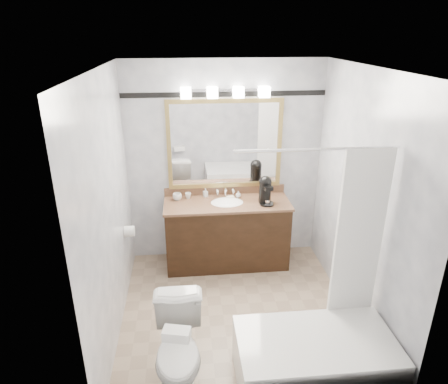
{
  "coord_description": "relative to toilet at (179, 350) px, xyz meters",
  "views": [
    {
      "loc": [
        -0.48,
        -3.39,
        2.8
      ],
      "look_at": [
        -0.1,
        0.35,
        1.26
      ],
      "focal_mm": 32.0,
      "sensor_mm": 36.0,
      "label": 1
    }
  ],
  "objects": [
    {
      "name": "coffee_maker",
      "position": [
        1.05,
        1.8,
        0.65
      ],
      "size": [
        0.18,
        0.22,
        0.34
      ],
      "rotation": [
        0.0,
        0.0,
        0.23
      ],
      "color": "black",
      "rests_on": "vanity"
    },
    {
      "name": "tp_roll",
      "position": [
        -0.55,
        1.51,
        0.33
      ],
      "size": [
        0.11,
        0.12,
        0.12
      ],
      "primitive_type": "cylinder",
      "rotation": [
        0.0,
        1.57,
        0.0
      ],
      "color": "white",
      "rests_on": "room"
    },
    {
      "name": "soap_bottle_a",
      "position": [
        0.34,
        2.06,
        0.53
      ],
      "size": [
        0.07,
        0.07,
        0.11
      ],
      "primitive_type": "imported",
      "rotation": [
        0.0,
        0.0,
        0.41
      ],
      "color": "white",
      "rests_on": "vanity"
    },
    {
      "name": "tissue_box",
      "position": [
        0.0,
        -0.27,
        0.41
      ],
      "size": [
        0.21,
        0.15,
        0.08
      ],
      "primitive_type": "cube",
      "rotation": [
        0.0,
        0.0,
        -0.23
      ],
      "color": "white",
      "rests_on": "toilet"
    },
    {
      "name": "cup_right",
      "position": [
        0.13,
        2.04,
        0.51
      ],
      "size": [
        0.08,
        0.08,
        0.07
      ],
      "primitive_type": "imported",
      "rotation": [
        0.0,
        0.0,
        0.07
      ],
      "color": "white",
      "rests_on": "vanity"
    },
    {
      "name": "cup_left",
      "position": [
        -0.01,
        1.99,
        0.52
      ],
      "size": [
        0.11,
        0.11,
        0.09
      ],
      "primitive_type": "imported",
      "rotation": [
        0.0,
        0.0,
        -0.05
      ],
      "color": "white",
      "rests_on": "vanity"
    },
    {
      "name": "room",
      "position": [
        0.59,
        0.85,
        0.88
      ],
      "size": [
        2.42,
        2.62,
        2.52
      ],
      "color": "gray",
      "rests_on": "ground"
    },
    {
      "name": "toilet",
      "position": [
        0.0,
        0.0,
        0.0
      ],
      "size": [
        0.42,
        0.73,
        0.74
      ],
      "primitive_type": "imported",
      "rotation": [
        0.0,
        0.0,
        0.0
      ],
      "color": "white",
      "rests_on": "ground"
    },
    {
      "name": "vanity",
      "position": [
        0.59,
        1.86,
        0.07
      ],
      "size": [
        1.53,
        0.58,
        0.97
      ],
      "color": "black",
      "rests_on": "ground"
    },
    {
      "name": "accent_stripe",
      "position": [
        0.59,
        2.14,
        1.73
      ],
      "size": [
        2.4,
        0.01,
        0.06
      ],
      "primitive_type": "cube",
      "color": "black",
      "rests_on": "room"
    },
    {
      "name": "vanity_light_bar",
      "position": [
        0.59,
        2.07,
        1.76
      ],
      "size": [
        1.02,
        0.14,
        0.12
      ],
      "color": "silver",
      "rests_on": "room"
    },
    {
      "name": "soap_bar",
      "position": [
        0.65,
        1.98,
        0.49
      ],
      "size": [
        0.1,
        0.07,
        0.03
      ],
      "primitive_type": "cube",
      "rotation": [
        0.0,
        0.0,
        0.23
      ],
      "color": "beige",
      "rests_on": "vanity"
    },
    {
      "name": "bathtub",
      "position": [
        1.15,
        -0.05,
        -0.09
      ],
      "size": [
        1.3,
        0.75,
        1.96
      ],
      "color": "white",
      "rests_on": "ground"
    },
    {
      "name": "soap_bottle_b",
      "position": [
        0.75,
        2.0,
        0.52
      ],
      "size": [
        0.08,
        0.08,
        0.08
      ],
      "primitive_type": "imported",
      "rotation": [
        0.0,
        0.0,
        0.36
      ],
      "color": "white",
      "rests_on": "vanity"
    },
    {
      "name": "mirror",
      "position": [
        0.59,
        2.13,
        1.13
      ],
      "size": [
        1.4,
        0.04,
        1.1
      ],
      "color": "tan",
      "rests_on": "room"
    }
  ]
}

